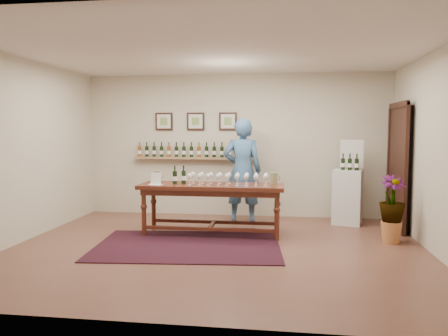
# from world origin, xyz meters

# --- Properties ---
(ground) EXTENTS (6.00, 6.00, 0.00)m
(ground) POSITION_xyz_m (0.00, 0.00, 0.00)
(ground) COLOR brown
(ground) RESTS_ON ground
(room_shell) EXTENTS (6.00, 6.00, 6.00)m
(room_shell) POSITION_xyz_m (2.11, 1.86, 1.12)
(room_shell) COLOR beige
(room_shell) RESTS_ON ground
(rug) EXTENTS (2.85, 2.03, 0.01)m
(rug) POSITION_xyz_m (-0.44, 0.07, 0.01)
(rug) COLOR #49110D
(rug) RESTS_ON ground
(tasting_table) EXTENTS (2.34, 0.74, 0.83)m
(tasting_table) POSITION_xyz_m (-0.21, 0.84, 0.70)
(tasting_table) COLOR #4B1E12
(tasting_table) RESTS_ON ground
(table_glasses) EXTENTS (1.41, 0.33, 0.19)m
(table_glasses) POSITION_xyz_m (0.06, 0.82, 0.93)
(table_glasses) COLOR silver
(table_glasses) RESTS_ON tasting_table
(table_bottles) EXTENTS (0.30, 0.18, 0.32)m
(table_bottles) POSITION_xyz_m (-0.75, 0.83, 0.99)
(table_bottles) COLOR black
(table_bottles) RESTS_ON tasting_table
(pitcher_left) EXTENTS (0.14, 0.14, 0.21)m
(pitcher_left) POSITION_xyz_m (-1.13, 0.85, 0.93)
(pitcher_left) COLOR olive
(pitcher_left) RESTS_ON tasting_table
(pitcher_right) EXTENTS (0.13, 0.13, 0.20)m
(pitcher_right) POSITION_xyz_m (0.79, 0.93, 0.93)
(pitcher_right) COLOR olive
(pitcher_right) RESTS_ON tasting_table
(menu_card) EXTENTS (0.24, 0.19, 0.20)m
(menu_card) POSITION_xyz_m (-1.10, 0.69, 0.93)
(menu_card) COLOR silver
(menu_card) RESTS_ON tasting_table
(display_pedestal) EXTENTS (0.60, 0.60, 0.99)m
(display_pedestal) POSITION_xyz_m (2.11, 1.99, 0.49)
(display_pedestal) COLOR silver
(display_pedestal) RESTS_ON ground
(pedestal_bottles) EXTENTS (0.33, 0.17, 0.32)m
(pedestal_bottles) POSITION_xyz_m (2.13, 1.93, 1.15)
(pedestal_bottles) COLOR black
(pedestal_bottles) RESTS_ON display_pedestal
(info_sign) EXTENTS (0.41, 0.13, 0.57)m
(info_sign) POSITION_xyz_m (2.18, 2.09, 1.27)
(info_sign) COLOR silver
(info_sign) RESTS_ON display_pedestal
(potted_plant) EXTENTS (0.60, 0.60, 0.89)m
(potted_plant) POSITION_xyz_m (2.58, 0.68, 0.52)
(potted_plant) COLOR #B8703D
(potted_plant) RESTS_ON ground
(person) EXTENTS (0.71, 0.47, 1.92)m
(person) POSITION_xyz_m (0.20, 1.86, 0.96)
(person) COLOR #396188
(person) RESTS_ON ground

